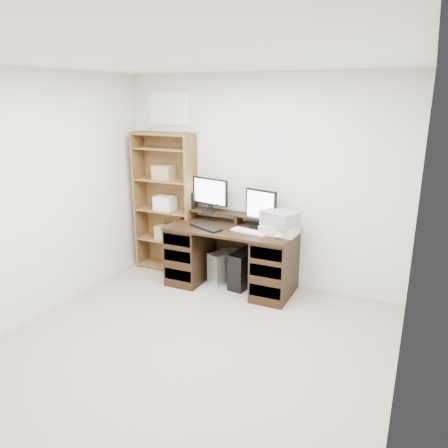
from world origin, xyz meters
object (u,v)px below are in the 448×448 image
Objects in this scene: monitor_wide at (210,193)px; tower_black at (244,269)px; printer at (279,229)px; monitor_small at (261,207)px; bookshelf at (166,201)px; desk at (231,256)px; tower_silver at (224,267)px.

tower_black is (0.50, -0.12, -0.87)m from monitor_wide.
monitor_wide is at bearing 172.39° from printer.
bookshelf reaches higher than monitor_small.
monitor_small is 0.96× the size of tower_black.
tower_black is 1.36m from bookshelf.
monitor_wide reaches higher than desk.
desk reaches higher than tower_silver.
monitor_small reaches higher than desk.
printer is 0.97× the size of tower_silver.
desk is at bearing -142.23° from tower_black.
monitor_wide is 1.13× the size of monitor_small.
tower_black is at bearing 25.05° from tower_silver.
desk is 2.97× the size of monitor_wide.
monitor_small reaches higher than tower_black.
tower_silver is 0.87× the size of tower_black.
monitor_small is 0.25× the size of bookshelf.
tower_silver is at bearing -14.55° from monitor_wide.
monitor_wide is at bearing -168.75° from monitor_small.
printer reaches higher than tower_black.
monitor_small is 1.33m from bookshelf.
printer reaches higher than tower_silver.
printer is at bearing 18.09° from tower_silver.
monitor_wide is at bearing 175.09° from tower_black.
desk is 0.83× the size of bookshelf.
monitor_wide is 1.02m from printer.
monitor_small reaches higher than tower_silver.
printer is (0.58, 0.01, 0.41)m from desk.
monitor_wide reaches higher than tower_black.
monitor_wide is at bearing -2.04° from bookshelf.
monitor_small is at bearing 35.01° from tower_silver.
monitor_small is 0.90m from tower_silver.
bookshelf reaches higher than tower_black.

